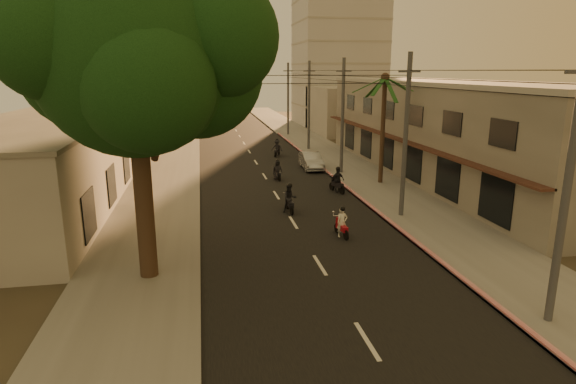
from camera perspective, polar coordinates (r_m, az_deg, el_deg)
name	(u,v)px	position (r m, az deg, el deg)	size (l,w,h in m)	color
ground	(332,285)	(18.94, 5.27, -10.97)	(160.00, 160.00, 0.00)	#383023
road	(265,176)	(37.66, -2.80, 1.88)	(10.00, 140.00, 0.02)	black
sidewalk_right	(356,172)	(39.30, 8.12, 2.34)	(5.00, 140.00, 0.12)	slate
sidewalk_left	(166,179)	(37.46, -14.25, 1.46)	(5.00, 140.00, 0.12)	slate
curb_stripe	(346,187)	(33.93, 6.89, 0.57)	(0.20, 60.00, 0.20)	red
shophouse_row	(446,129)	(39.47, 18.23, 7.11)	(8.80, 34.20, 7.30)	gray
left_building	(46,164)	(32.34, -26.75, 2.99)	(8.20, 24.20, 5.20)	#A5A095
distant_tower	(339,29)	(75.63, 6.03, 18.65)	(12.10, 12.10, 28.00)	#B7B5B2
broadleaf_tree	(145,58)	(18.74, -16.62, 14.97)	(9.60, 8.70, 12.10)	black
palm_tree	(385,84)	(34.90, 11.41, 12.47)	(5.00, 5.00, 8.20)	black
utility_poles	(343,91)	(38.12, 6.56, 11.85)	(1.20, 48.26, 9.00)	#38383A
filler_right	(345,110)	(64.48, 6.78, 9.62)	(8.00, 14.00, 6.00)	#A5A095
filler_left_near	(107,131)	(51.68, -20.65, 6.81)	(8.00, 14.00, 4.40)	#A5A095
filler_left_far	(130,105)	(69.27, -18.17, 9.75)	(8.00, 14.00, 7.00)	#A5A095
scooter_red	(342,223)	(23.98, 6.41, -3.71)	(0.69, 1.62, 1.59)	black
scooter_mid_a	(290,199)	(27.90, 0.21, -0.85)	(0.85, 1.80, 1.77)	black
scooter_mid_b	(338,181)	(32.63, 5.89, 1.34)	(1.22, 1.78, 1.80)	black
scooter_far_a	(277,171)	(36.23, -1.27, 2.55)	(0.86, 1.64, 1.61)	black
scooter_far_b	(277,148)	(46.33, -1.31, 5.22)	(1.53, 1.68, 1.76)	black
parked_car	(311,161)	(40.38, 2.78, 3.72)	(1.59, 4.30, 1.41)	#A3A7AC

